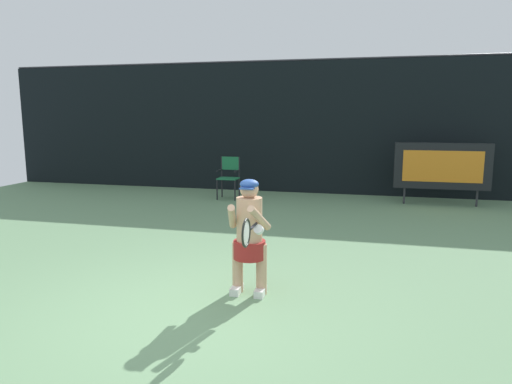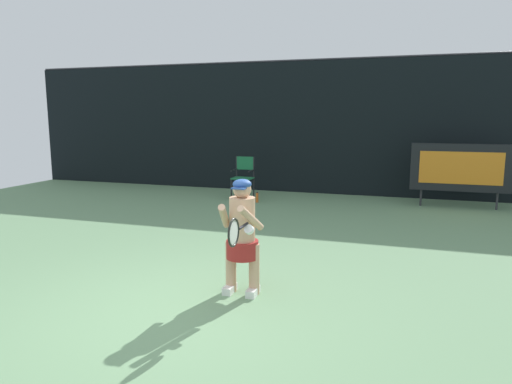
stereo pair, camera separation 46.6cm
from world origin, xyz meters
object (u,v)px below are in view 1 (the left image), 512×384
scoreboard (442,166)px  umpire_chair (229,175)px  water_bottle (244,198)px  tennis_racket (247,232)px  tennis_player (249,233)px

scoreboard → umpire_chair: bearing=-176.1°
scoreboard → umpire_chair: 5.24m
scoreboard → water_bottle: (-4.70, -0.82, -0.82)m
scoreboard → tennis_racket: scoreboard is taller
tennis_player → tennis_racket: tennis_player is taller
water_bottle → scoreboard: bearing=9.9°
tennis_player → tennis_racket: (0.14, -0.62, 0.18)m
umpire_chair → tennis_player: tennis_player is taller
scoreboard → water_bottle: bearing=-170.1°
scoreboard → tennis_player: (-3.04, -6.55, -0.20)m
water_bottle → umpire_chair: bearing=138.6°
umpire_chair → water_bottle: umpire_chair is taller
umpire_chair → water_bottle: bearing=-41.4°
tennis_player → umpire_chair: bearing=109.4°
umpire_chair → water_bottle: 0.85m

